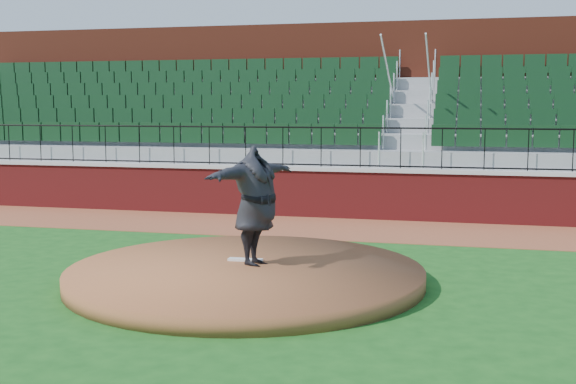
% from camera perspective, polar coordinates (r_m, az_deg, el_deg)
% --- Properties ---
extents(ground, '(90.00, 90.00, 0.00)m').
position_cam_1_polar(ground, '(12.00, -1.75, -7.00)').
color(ground, '#154B16').
rests_on(ground, ground).
extents(warning_track, '(34.00, 3.20, 0.01)m').
position_cam_1_polar(warning_track, '(17.16, 3.16, -2.80)').
color(warning_track, brown).
rests_on(warning_track, ground).
extents(field_wall, '(34.00, 0.35, 1.20)m').
position_cam_1_polar(field_wall, '(18.63, 4.10, -0.19)').
color(field_wall, maroon).
rests_on(field_wall, ground).
extents(wall_cap, '(34.00, 0.45, 0.10)m').
position_cam_1_polar(wall_cap, '(18.56, 4.12, 1.80)').
color(wall_cap, '#B7B7B7').
rests_on(wall_cap, field_wall).
extents(wall_railing, '(34.00, 0.05, 1.00)m').
position_cam_1_polar(wall_railing, '(18.52, 4.13, 3.49)').
color(wall_railing, black).
rests_on(wall_railing, wall_cap).
extents(seating_stands, '(34.00, 5.10, 4.60)m').
position_cam_1_polar(seating_stands, '(21.19, 5.42, 5.25)').
color(seating_stands, gray).
rests_on(seating_stands, ground).
extents(concourse_wall, '(34.00, 0.50, 5.50)m').
position_cam_1_polar(concourse_wall, '(23.95, 6.44, 6.49)').
color(concourse_wall, maroon).
rests_on(concourse_wall, ground).
extents(pitchers_mound, '(5.77, 5.77, 0.25)m').
position_cam_1_polar(pitchers_mound, '(11.94, -3.32, -6.47)').
color(pitchers_mound, brown).
rests_on(pitchers_mound, ground).
extents(pitching_rubber, '(0.59, 0.17, 0.04)m').
position_cam_1_polar(pitching_rubber, '(12.38, -3.35, -5.31)').
color(pitching_rubber, silver).
rests_on(pitching_rubber, pitchers_mound).
extents(pitcher, '(1.30, 2.49, 1.96)m').
position_cam_1_polar(pitcher, '(11.91, -2.54, -1.10)').
color(pitcher, black).
rests_on(pitcher, pitchers_mound).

